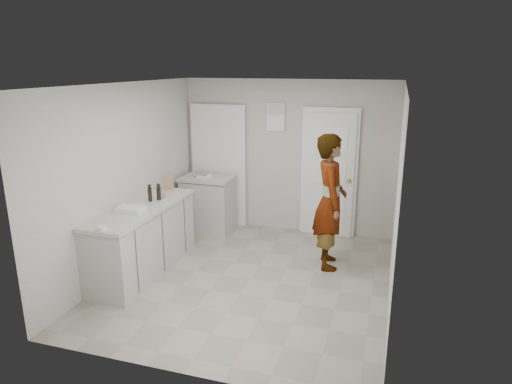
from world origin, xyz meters
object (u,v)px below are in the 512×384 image
(spice_jar, at_px, (164,196))
(oil_cruet_a, at_px, (159,192))
(oil_cruet_b, at_px, (150,193))
(baking_dish, at_px, (131,209))
(person, at_px, (330,202))
(egg_bowl, at_px, (102,228))
(cake_mix_box, at_px, (169,183))

(spice_jar, relative_size, oil_cruet_a, 0.32)
(oil_cruet_b, xyz_separation_m, baking_dish, (-0.01, -0.47, -0.09))
(oil_cruet_a, relative_size, oil_cruet_b, 0.98)
(person, bearing_deg, spice_jar, 88.73)
(oil_cruet_a, relative_size, egg_bowl, 2.04)
(spice_jar, relative_size, oil_cruet_b, 0.31)
(oil_cruet_a, distance_m, egg_bowl, 1.24)
(oil_cruet_b, bearing_deg, person, 16.37)
(person, distance_m, baking_dish, 2.63)
(oil_cruet_a, distance_m, oil_cruet_b, 0.12)
(egg_bowl, bearing_deg, spice_jar, 87.21)
(cake_mix_box, distance_m, egg_bowl, 1.75)
(cake_mix_box, bearing_deg, oil_cruet_a, -89.63)
(cake_mix_box, distance_m, oil_cruet_a, 0.52)
(person, bearing_deg, oil_cruet_b, 92.32)
(cake_mix_box, xyz_separation_m, spice_jar, (0.14, -0.42, -0.06))
(cake_mix_box, bearing_deg, spice_jar, -83.61)
(egg_bowl, bearing_deg, person, 38.59)
(oil_cruet_b, bearing_deg, cake_mix_box, 92.56)
(oil_cruet_a, xyz_separation_m, oil_cruet_b, (-0.08, -0.09, 0.00))
(person, distance_m, spice_jar, 2.29)
(spice_jar, relative_size, egg_bowl, 0.65)
(oil_cruet_a, relative_size, baking_dish, 0.68)
(oil_cruet_a, bearing_deg, spice_jar, 72.84)
(cake_mix_box, bearing_deg, person, -9.73)
(spice_jar, relative_size, baking_dish, 0.22)
(cake_mix_box, bearing_deg, baking_dish, -101.09)
(oil_cruet_b, bearing_deg, egg_bowl, -87.68)
(person, bearing_deg, oil_cruet_a, 90.73)
(cake_mix_box, height_order, egg_bowl, cake_mix_box)
(oil_cruet_b, distance_m, baking_dish, 0.47)
(spice_jar, distance_m, egg_bowl, 1.33)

